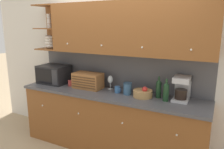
% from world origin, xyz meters
% --- Properties ---
extents(ground_plane, '(24.00, 24.00, 0.00)m').
position_xyz_m(ground_plane, '(0.00, 0.00, 0.00)').
color(ground_plane, tan).
extents(wall_back, '(5.24, 0.06, 2.60)m').
position_xyz_m(wall_back, '(0.00, 0.03, 1.30)').
color(wall_back, silver).
rests_on(wall_back, ground_plane).
extents(counter_unit, '(2.86, 0.63, 0.94)m').
position_xyz_m(counter_unit, '(0.00, -0.30, 0.47)').
color(counter_unit, brown).
rests_on(counter_unit, ground_plane).
extents(backsplash_panel, '(2.84, 0.01, 0.57)m').
position_xyz_m(backsplash_panel, '(0.00, -0.01, 1.22)').
color(backsplash_panel, '#4C4C51').
rests_on(backsplash_panel, counter_unit).
extents(upper_cabinets, '(2.84, 0.37, 0.74)m').
position_xyz_m(upper_cabinets, '(0.16, -0.17, 1.87)').
color(upper_cabinets, brown).
rests_on(upper_cabinets, backsplash_panel).
extents(microwave, '(0.50, 0.39, 0.31)m').
position_xyz_m(microwave, '(-1.11, -0.24, 1.09)').
color(microwave, black).
rests_on(microwave, counter_unit).
extents(mug_blue_second, '(0.09, 0.08, 0.09)m').
position_xyz_m(mug_blue_second, '(-0.73, -0.27, 0.98)').
color(mug_blue_second, '#B73D38').
rests_on(mug_blue_second, counter_unit).
extents(bread_box, '(0.46, 0.26, 0.25)m').
position_xyz_m(bread_box, '(-0.41, -0.25, 1.06)').
color(bread_box, '#996033').
rests_on(bread_box, counter_unit).
extents(wine_glass, '(0.08, 0.08, 0.22)m').
position_xyz_m(wine_glass, '(-0.06, -0.14, 1.09)').
color(wine_glass, silver).
rests_on(wine_glass, counter_unit).
extents(mug, '(0.10, 0.08, 0.09)m').
position_xyz_m(mug, '(0.12, -0.26, 0.99)').
color(mug, '#38669E').
rests_on(mug, counter_unit).
extents(storage_canister, '(0.12, 0.12, 0.18)m').
position_xyz_m(storage_canister, '(0.28, -0.26, 1.03)').
color(storage_canister, '#33567A').
rests_on(storage_canister, counter_unit).
extents(fruit_basket, '(0.27, 0.27, 0.16)m').
position_xyz_m(fruit_basket, '(0.52, -0.27, 0.99)').
color(fruit_basket, '#A87F4C').
rests_on(fruit_basket, counter_unit).
extents(wine_bottle, '(0.07, 0.07, 0.30)m').
position_xyz_m(wine_bottle, '(0.72, -0.20, 1.07)').
color(wine_bottle, '#19381E').
rests_on(wine_bottle, counter_unit).
extents(second_wine_bottle, '(0.07, 0.07, 0.30)m').
position_xyz_m(second_wine_bottle, '(0.84, -0.29, 1.07)').
color(second_wine_bottle, '#19381E').
rests_on(second_wine_bottle, counter_unit).
extents(coffee_maker, '(0.21, 0.27, 0.33)m').
position_xyz_m(coffee_maker, '(1.01, -0.15, 1.11)').
color(coffee_maker, '#B7B7BC').
rests_on(coffee_maker, counter_unit).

